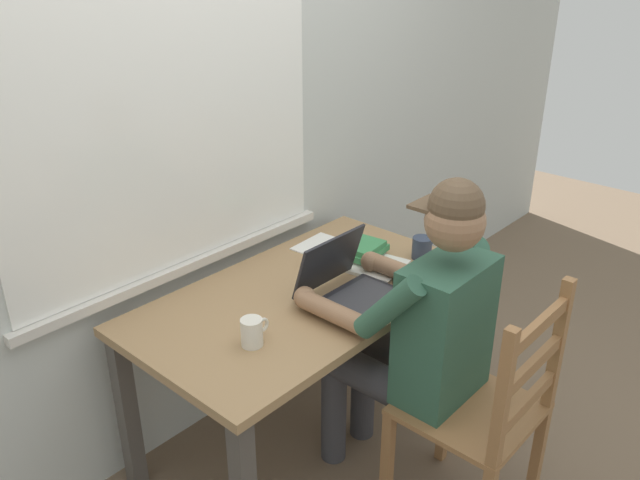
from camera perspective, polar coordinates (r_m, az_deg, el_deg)
name	(u,v)px	position (r m, az deg, el deg)	size (l,w,h in m)	color
ground_plane	(307,438)	(2.84, -1.19, -17.18)	(8.00, 8.00, 0.00)	brown
back_wall	(216,118)	(2.51, -9.17, 10.62)	(6.00, 0.08, 2.60)	beige
desk	(305,314)	(2.47, -1.31, -6.54)	(1.33, 0.74, 0.71)	#9E7A51
seated_person	(417,327)	(2.26, 8.61, -7.61)	(0.50, 0.60, 1.26)	#2D5642
wooden_chair	(483,414)	(2.29, 14.29, -14.74)	(0.42, 0.42, 0.96)	olive
laptop	(347,285)	(2.36, 2.45, -3.98)	(0.33, 0.30, 0.23)	#232328
computer_mouse	(400,276)	(2.52, 7.13, -3.16)	(0.06, 0.10, 0.03)	#232328
coffee_mug_white	(252,332)	(2.11, -6.01, -8.10)	(0.11, 0.07, 0.10)	silver
coffee_mug_dark	(422,248)	(2.69, 9.05, -0.69)	(0.12, 0.08, 0.09)	#2D384C
book_stack_main	(363,250)	(2.66, 3.86, -0.93)	(0.21, 0.17, 0.07)	gray
paper_pile_near_laptop	(379,266)	(2.60, 5.23, -2.35)	(0.22, 0.19, 0.01)	silver
paper_pile_back_corner	(320,245)	(2.78, -0.01, -0.49)	(0.22, 0.16, 0.01)	white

